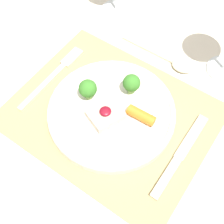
# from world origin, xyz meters

# --- Properties ---
(ground_plane) EXTENTS (8.00, 8.00, 0.00)m
(ground_plane) POSITION_xyz_m (0.00, 0.00, 0.00)
(ground_plane) COLOR brown
(dining_table) EXTENTS (1.47, 1.01, 0.78)m
(dining_table) POSITION_xyz_m (0.00, 0.00, 0.69)
(dining_table) COLOR beige
(dining_table) RESTS_ON ground_plane
(placemat) EXTENTS (0.41, 0.33, 0.00)m
(placemat) POSITION_xyz_m (0.00, 0.00, 0.78)
(placemat) COLOR #9E895B
(placemat) RESTS_ON dining_table
(dinner_plate) EXTENTS (0.26, 0.26, 0.07)m
(dinner_plate) POSITION_xyz_m (0.00, -0.00, 0.79)
(dinner_plate) COLOR silver
(dinner_plate) RESTS_ON placemat
(fork) EXTENTS (0.02, 0.20, 0.01)m
(fork) POSITION_xyz_m (-0.16, 0.02, 0.78)
(fork) COLOR beige
(fork) RESTS_ON placemat
(knife) EXTENTS (0.02, 0.20, 0.01)m
(knife) POSITION_xyz_m (0.16, -0.01, 0.78)
(knife) COLOR beige
(knife) RESTS_ON placemat
(spoon) EXTENTS (0.19, 0.04, 0.02)m
(spoon) POSITION_xyz_m (0.04, 0.20, 0.78)
(spoon) COLOR beige
(spoon) RESTS_ON dining_table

